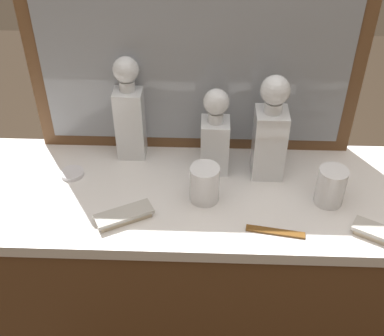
# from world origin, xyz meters

# --- Properties ---
(dresser) EXTENTS (1.25, 0.46, 0.83)m
(dresser) POSITION_xyz_m (0.00, 0.00, 0.42)
(dresser) COLOR brown
(dresser) RESTS_ON ground_plane
(dresser_mirror) EXTENTS (0.94, 0.03, 0.65)m
(dresser_mirror) POSITION_xyz_m (0.00, 0.21, 1.16)
(dresser_mirror) COLOR brown
(dresser_mirror) RESTS_ON dresser
(crystal_decanter_front) EXTENTS (0.09, 0.09, 0.31)m
(crystal_decanter_front) POSITION_xyz_m (0.21, 0.09, 0.96)
(crystal_decanter_front) COLOR white
(crystal_decanter_front) RESTS_ON dresser
(crystal_decanter_far_right) EXTENTS (0.08, 0.08, 0.32)m
(crystal_decanter_far_right) POSITION_xyz_m (-0.19, 0.17, 0.96)
(crystal_decanter_far_right) COLOR white
(crystal_decanter_far_right) RESTS_ON dresser
(crystal_decanter_right) EXTENTS (0.08, 0.08, 0.26)m
(crystal_decanter_right) POSITION_xyz_m (0.06, 0.10, 0.94)
(crystal_decanter_right) COLOR white
(crystal_decanter_right) RESTS_ON dresser
(crystal_tumbler_center) EXTENTS (0.08, 0.08, 0.11)m
(crystal_tumbler_center) POSITION_xyz_m (0.37, -0.03, 0.88)
(crystal_tumbler_center) COLOR white
(crystal_tumbler_center) RESTS_ON dresser
(crystal_tumbler_front) EXTENTS (0.08, 0.08, 0.11)m
(crystal_tumbler_front) POSITION_xyz_m (0.03, -0.03, 0.88)
(crystal_tumbler_front) COLOR white
(crystal_tumbler_front) RESTS_ON dresser
(silver_brush_right) EXTENTS (0.16, 0.12, 0.02)m
(silver_brush_right) POSITION_xyz_m (0.48, -0.17, 0.84)
(silver_brush_right) COLOR #B7A88C
(silver_brush_right) RESTS_ON dresser
(silver_brush_far_right) EXTENTS (0.16, 0.12, 0.02)m
(silver_brush_far_right) POSITION_xyz_m (-0.17, -0.12, 0.84)
(silver_brush_far_right) COLOR #B7A88C
(silver_brush_far_right) RESTS_ON dresser
(porcelain_dish) EXTENTS (0.07, 0.07, 0.01)m
(porcelain_dish) POSITION_xyz_m (-0.35, 0.06, 0.84)
(porcelain_dish) COLOR silver
(porcelain_dish) RESTS_ON dresser
(tortoiseshell_comb) EXTENTS (0.15, 0.04, 0.01)m
(tortoiseshell_comb) POSITION_xyz_m (0.22, -0.16, 0.83)
(tortoiseshell_comb) COLOR brown
(tortoiseshell_comb) RESTS_ON dresser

